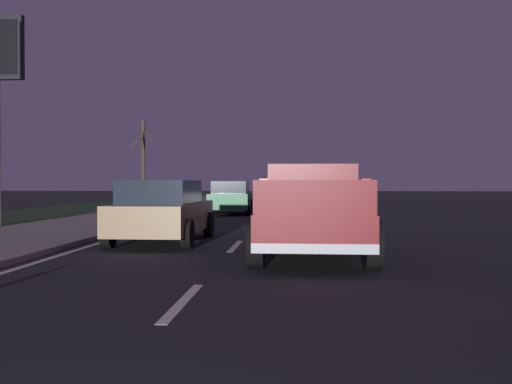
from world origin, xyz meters
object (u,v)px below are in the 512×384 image
sedan_green (231,197)px  bare_tree_far (143,159)px  sedan_tan (163,211)px  sedan_silver (299,197)px  pickup_truck (313,210)px

sedan_green → bare_tree_far: bearing=30.2°
bare_tree_far → sedan_tan: bearing=-164.2°
sedan_silver → bare_tree_far: bearing=43.5°
sedan_tan → sedan_green: 13.18m
pickup_truck → sedan_tan: 4.21m
sedan_tan → pickup_truck: bearing=-120.0°
sedan_tan → bare_tree_far: size_ratio=0.75×
pickup_truck → sedan_silver: bearing=0.6°
pickup_truck → sedan_silver: pickup_truck is taller
sedan_tan → bare_tree_far: bearing=15.8°
pickup_truck → sedan_green: 15.66m
sedan_silver → sedan_green: (-1.73, 3.24, 0.00)m
sedan_silver → sedan_tan: bearing=166.9°
sedan_green → bare_tree_far: bare_tree_far is taller
pickup_truck → sedan_silver: size_ratio=1.23×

